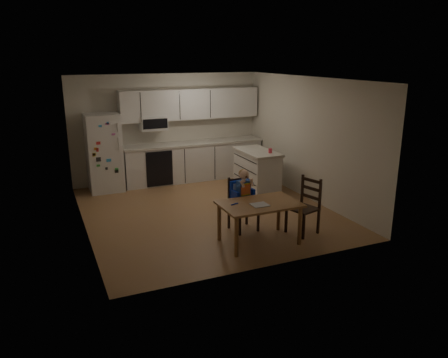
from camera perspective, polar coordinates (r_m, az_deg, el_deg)
name	(u,v)px	position (r m, az deg, el deg)	size (l,w,h in m)	color
room	(197,143)	(8.58, -3.59, 4.71)	(4.52, 5.01, 2.51)	#9C7142
refrigerator	(104,153)	(9.89, -15.39, 3.32)	(0.72, 0.70, 1.70)	silver
kitchen_run	(191,143)	(10.44, -4.27, 4.65)	(3.37, 0.62, 2.15)	silver
kitchen_island	(257,171)	(9.60, 4.32, 1.08)	(0.65, 1.23, 0.91)	silver
red_cup	(270,151)	(9.28, 6.06, 3.69)	(0.08, 0.08, 0.10)	red
dining_table	(259,208)	(6.92, 4.65, -3.84)	(1.25, 0.80, 0.67)	olive
napkin	(260,205)	(6.80, 4.69, -3.37)	(0.26, 0.22, 0.01)	#A8A9AD
toddler_spoon	(234,204)	(6.80, 1.33, -3.30)	(0.02, 0.02, 0.12)	#1233CD
chair_booster	(242,193)	(7.42, 2.41, -1.86)	(0.44, 0.44, 1.08)	black
chair_side	(307,202)	(7.46, 10.77, -2.93)	(0.52, 0.52, 0.95)	black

